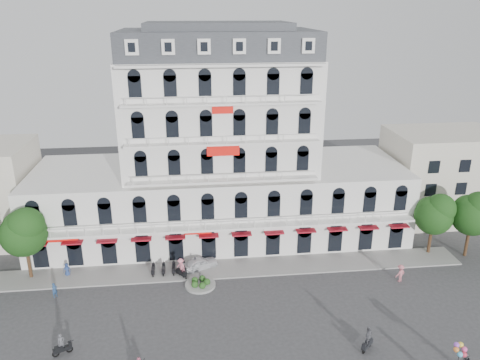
% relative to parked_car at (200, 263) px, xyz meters
% --- Properties ---
extents(ground, '(120.00, 120.00, 0.00)m').
position_rel_parked_car_xyz_m(ground, '(2.89, -9.50, -0.67)').
color(ground, '#38383A').
rests_on(ground, ground).
extents(sidewalk, '(53.00, 4.00, 0.16)m').
position_rel_parked_car_xyz_m(sidewalk, '(2.89, -0.50, -0.59)').
color(sidewalk, gray).
rests_on(sidewalk, ground).
extents(main_building, '(45.00, 15.00, 25.80)m').
position_rel_parked_car_xyz_m(main_building, '(2.89, 8.50, 9.29)').
color(main_building, silver).
rests_on(main_building, ground).
extents(flank_building_east, '(14.00, 10.00, 12.00)m').
position_rel_parked_car_xyz_m(flank_building_east, '(32.89, 10.50, 5.33)').
color(flank_building_east, beige).
rests_on(flank_building_east, ground).
extents(traffic_island, '(3.20, 3.20, 1.60)m').
position_rel_parked_car_xyz_m(traffic_island, '(-0.11, -3.50, -0.41)').
color(traffic_island, gray).
rests_on(traffic_island, ground).
extents(parked_scooter_row, '(4.40, 1.80, 1.10)m').
position_rel_parked_car_xyz_m(parked_scooter_row, '(-3.46, -0.70, -0.67)').
color(parked_scooter_row, black).
rests_on(parked_scooter_row, ground).
extents(tree_west_inner, '(4.76, 4.76, 8.25)m').
position_rel_parked_car_xyz_m(tree_west_inner, '(-18.06, -0.02, 5.01)').
color(tree_west_inner, '#382314').
rests_on(tree_west_inner, ground).
extents(tree_east_inner, '(4.40, 4.37, 7.57)m').
position_rel_parked_car_xyz_m(tree_east_inner, '(26.94, 0.48, 4.54)').
color(tree_east_inner, '#382314').
rests_on(tree_east_inner, ground).
extents(tree_east_outer, '(4.65, 4.65, 8.05)m').
position_rel_parked_car_xyz_m(tree_east_outer, '(30.94, -0.52, 4.88)').
color(tree_east_outer, '#382314').
rests_on(tree_east_outer, ground).
extents(parked_car, '(4.25, 2.99, 1.34)m').
position_rel_parked_car_xyz_m(parked_car, '(0.00, 0.00, 0.00)').
color(parked_car, silver).
rests_on(parked_car, ground).
extents(rider_west, '(1.60, 0.93, 2.05)m').
position_rel_parked_car_xyz_m(rider_west, '(-11.87, -12.52, 0.22)').
color(rider_west, black).
rests_on(rider_west, ground).
extents(rider_northeast, '(1.33, 1.28, 2.34)m').
position_rel_parked_car_xyz_m(rider_northeast, '(13.67, -14.76, 0.51)').
color(rider_northeast, black).
rests_on(rider_northeast, ground).
extents(rider_center, '(1.29, 1.38, 2.31)m').
position_rel_parked_car_xyz_m(rider_center, '(-2.09, -1.67, 0.56)').
color(rider_center, black).
rests_on(rider_center, ground).
extents(pedestrian_left, '(0.81, 0.58, 1.53)m').
position_rel_parked_car_xyz_m(pedestrian_left, '(-14.33, 0.00, 0.09)').
color(pedestrian_left, navy).
rests_on(pedestrian_left, ground).
extents(pedestrian_mid, '(0.91, 0.41, 1.52)m').
position_rel_parked_car_xyz_m(pedestrian_mid, '(-0.54, 0.00, 0.09)').
color(pedestrian_mid, slate).
rests_on(pedestrian_mid, ground).
extents(pedestrian_right, '(1.44, 1.18, 1.94)m').
position_rel_parked_car_xyz_m(pedestrian_right, '(20.95, -4.91, 0.30)').
color(pedestrian_right, '#CB6B77').
rests_on(pedestrian_right, ground).
extents(pedestrian_far, '(0.66, 0.67, 1.56)m').
position_rel_parked_car_xyz_m(pedestrian_far, '(-14.63, -3.88, 0.11)').
color(pedestrian_far, navy).
rests_on(pedestrian_far, ground).
extents(balloon_vendor, '(1.50, 1.38, 2.45)m').
position_rel_parked_car_xyz_m(balloon_vendor, '(20.25, -18.01, 0.58)').
color(balloon_vendor, slate).
rests_on(balloon_vendor, ground).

